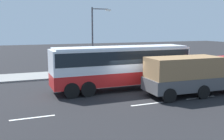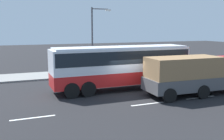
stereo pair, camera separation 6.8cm
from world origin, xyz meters
name	(u,v)px [view 1 (the left image)]	position (x,y,z in m)	size (l,w,h in m)	color
ground_plane	(126,93)	(0.00, 0.00, 0.00)	(120.00, 120.00, 0.00)	black
sidewalk_curb	(91,73)	(0.00, 9.16, 0.07)	(80.00, 4.00, 0.15)	gray
lane_centreline	(136,105)	(-0.71, -3.03, 0.00)	(36.24, 0.16, 0.01)	white
coach_bus	(122,63)	(0.15, 1.30, 2.11)	(11.01, 2.69, 3.40)	red
cargo_truck	(195,74)	(4.42, -2.17, 1.56)	(7.63, 2.76, 2.81)	red
pedestrian_near_curb	(101,63)	(1.00, 8.56, 1.10)	(0.32, 0.32, 1.66)	black
street_lamp	(95,36)	(0.06, 7.88, 4.04)	(2.03, 0.24, 6.68)	#47474C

